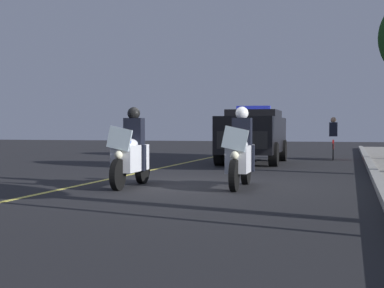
% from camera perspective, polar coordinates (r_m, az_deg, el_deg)
% --- Properties ---
extents(ground_plane, '(80.00, 80.00, 0.00)m').
position_cam_1_polar(ground_plane, '(12.79, -0.16, -4.05)').
color(ground_plane, black).
extents(curb_strip, '(48.00, 0.24, 0.15)m').
position_cam_1_polar(curb_strip, '(12.32, 18.43, -4.00)').
color(curb_strip, '#9E9B93').
rests_on(curb_strip, ground).
extents(lane_stripe_center, '(48.00, 0.12, 0.01)m').
position_cam_1_polar(lane_stripe_center, '(13.58, -9.44, -3.72)').
color(lane_stripe_center, '#E0D14C').
rests_on(lane_stripe_center, ground).
extents(police_motorcycle_lead_left, '(2.14, 0.57, 1.72)m').
position_cam_1_polar(police_motorcycle_lead_left, '(12.25, -6.14, -1.03)').
color(police_motorcycle_lead_left, black).
rests_on(police_motorcycle_lead_left, ground).
extents(police_motorcycle_lead_right, '(2.14, 0.57, 1.72)m').
position_cam_1_polar(police_motorcycle_lead_right, '(12.02, 4.89, -1.08)').
color(police_motorcycle_lead_right, black).
rests_on(police_motorcycle_lead_right, ground).
extents(police_suv, '(4.95, 2.17, 2.05)m').
position_cam_1_polar(police_suv, '(20.36, 6.15, 1.07)').
color(police_suv, black).
rests_on(police_suv, ground).
extents(cyclist_background, '(1.76, 0.33, 1.69)m').
position_cam_1_polar(cyclist_background, '(23.27, 13.99, 0.55)').
color(cyclist_background, black).
rests_on(cyclist_background, ground).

